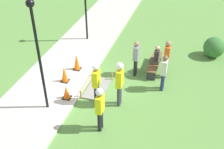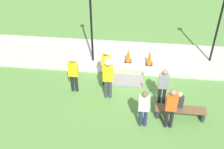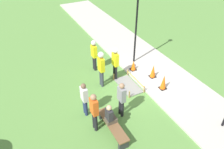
# 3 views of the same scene
# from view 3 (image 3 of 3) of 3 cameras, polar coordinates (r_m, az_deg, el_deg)

# --- Properties ---
(ground_plane) EXTENTS (60.00, 60.00, 0.00)m
(ground_plane) POSITION_cam_3_polar(r_m,az_deg,el_deg) (11.57, 6.20, -2.05)
(ground_plane) COLOR #5B8E42
(sidewalk) EXTENTS (28.00, 3.01, 0.10)m
(sidewalk) POSITION_cam_3_polar(r_m,az_deg,el_deg) (12.30, 12.13, 0.13)
(sidewalk) COLOR #BCB7AD
(sidewalk) RESTS_ON ground_plane
(wet_concrete_patch) EXTENTS (1.65, 0.90, 0.40)m
(wet_concrete_patch) POSITION_cam_3_polar(r_m,az_deg,el_deg) (11.27, 4.27, -2.87)
(wet_concrete_patch) COLOR gray
(wet_concrete_patch) RESTS_ON ground_plane
(traffic_cone_near_patch) EXTENTS (0.34, 0.34, 0.80)m
(traffic_cone_near_patch) POSITION_cam_3_polar(r_m,az_deg,el_deg) (11.02, 13.33, -1.93)
(traffic_cone_near_patch) COLOR black
(traffic_cone_near_patch) RESTS_ON sidewalk
(traffic_cone_far_patch) EXTENTS (0.34, 0.34, 0.73)m
(traffic_cone_far_patch) POSITION_cam_3_polar(r_m,az_deg,el_deg) (11.75, 10.69, 0.88)
(traffic_cone_far_patch) COLOR black
(traffic_cone_far_patch) RESTS_ON sidewalk
(traffic_cone_sidewalk_edge) EXTENTS (0.34, 0.34, 0.58)m
(traffic_cone_sidewalk_edge) POSITION_cam_3_polar(r_m,az_deg,el_deg) (12.20, 5.61, 2.40)
(traffic_cone_sidewalk_edge) COLOR black
(traffic_cone_sidewalk_edge) RESTS_ON sidewalk
(park_bench) EXTENTS (1.95, 0.44, 0.46)m
(park_bench) POSITION_cam_3_polar(r_m,az_deg,el_deg) (8.89, 0.18, -13.33)
(park_bench) COLOR #2D2D33
(park_bench) RESTS_ON ground_plane
(person_seated_on_bench) EXTENTS (0.36, 0.44, 0.89)m
(person_seated_on_bench) POSITION_cam_3_polar(r_m,az_deg,el_deg) (8.61, -0.57, -10.71)
(person_seated_on_bench) COLOR brown
(person_seated_on_bench) RESTS_ON park_bench
(worker_supervisor) EXTENTS (0.40, 0.28, 1.97)m
(worker_supervisor) POSITION_cam_3_polar(r_m,az_deg,el_deg) (10.63, -2.84, 2.30)
(worker_supervisor) COLOR #383D47
(worker_supervisor) RESTS_ON ground_plane
(worker_assistant) EXTENTS (0.40, 0.26, 1.82)m
(worker_assistant) POSITION_cam_3_polar(r_m,az_deg,el_deg) (11.96, -4.73, 5.71)
(worker_assistant) COLOR black
(worker_assistant) RESTS_ON ground_plane
(worker_trainee) EXTENTS (0.40, 0.27, 1.88)m
(worker_trainee) POSITION_cam_3_polar(r_m,az_deg,el_deg) (11.13, 0.86, 3.61)
(worker_trainee) COLOR black
(worker_trainee) RESTS_ON ground_plane
(bystander_in_orange_shirt) EXTENTS (0.40, 0.24, 1.83)m
(bystander_in_orange_shirt) POSITION_cam_3_polar(r_m,az_deg,el_deg) (8.51, -4.66, -9.27)
(bystander_in_orange_shirt) COLOR black
(bystander_in_orange_shirt) RESTS_ON ground_plane
(bystander_in_gray_shirt) EXTENTS (0.40, 0.22, 1.66)m
(bystander_in_gray_shirt) POSITION_cam_3_polar(r_m,az_deg,el_deg) (9.25, -7.22, -5.99)
(bystander_in_gray_shirt) COLOR navy
(bystander_in_gray_shirt) RESTS_ON ground_plane
(bystander_in_white_shirt) EXTENTS (0.40, 0.22, 1.71)m
(bystander_in_white_shirt) POSITION_cam_3_polar(r_m,az_deg,el_deg) (9.13, 2.50, -6.08)
(bystander_in_white_shirt) COLOR black
(bystander_in_white_shirt) RESTS_ON ground_plane
(lamppost_near) EXTENTS (0.28, 0.28, 4.34)m
(lamppost_near) POSITION_cam_3_polar(r_m,az_deg,el_deg) (11.85, 6.52, 14.98)
(lamppost_near) COLOR black
(lamppost_near) RESTS_ON sidewalk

